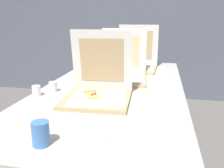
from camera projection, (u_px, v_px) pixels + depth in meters
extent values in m
cube|color=slate|center=(141.00, 11.00, 3.48)|extent=(10.00, 0.10, 2.60)
cube|color=beige|center=(114.00, 88.00, 1.71)|extent=(0.97, 2.01, 0.03)
cylinder|color=#38383D|center=(95.00, 93.00, 2.77)|extent=(0.04, 0.04, 0.70)
cylinder|color=#38383D|center=(167.00, 98.00, 2.61)|extent=(0.04, 0.04, 0.70)
cube|color=tan|center=(97.00, 99.00, 1.41)|extent=(0.41, 0.41, 0.02)
cube|color=silver|center=(98.00, 97.00, 1.40)|extent=(0.37, 0.37, 0.00)
cube|color=white|center=(102.00, 60.00, 1.51)|extent=(0.39, 0.08, 0.39)
cube|color=tan|center=(102.00, 60.00, 1.51)|extent=(0.28, 0.05, 0.28)
cube|color=#E0B266|center=(92.00, 95.00, 1.42)|extent=(0.12, 0.14, 0.01)
cube|color=tan|center=(90.00, 92.00, 1.48)|extent=(0.08, 0.06, 0.02)
sphere|color=red|center=(92.00, 95.00, 1.41)|extent=(0.02, 0.02, 0.02)
sphere|color=red|center=(95.00, 94.00, 1.42)|extent=(0.02, 0.02, 0.02)
cube|color=tan|center=(121.00, 79.00, 1.86)|extent=(0.42, 0.42, 0.02)
cube|color=silver|center=(122.00, 77.00, 1.86)|extent=(0.39, 0.39, 0.00)
cube|color=white|center=(124.00, 50.00, 2.06)|extent=(0.40, 0.17, 0.37)
cube|color=tan|center=(124.00, 51.00, 2.05)|extent=(0.29, 0.12, 0.26)
cylinder|color=white|center=(117.00, 75.00, 1.82)|extent=(0.03, 0.03, 0.00)
cylinder|color=white|center=(118.00, 77.00, 1.82)|extent=(0.01, 0.00, 0.03)
cylinder|color=white|center=(117.00, 77.00, 1.83)|extent=(0.01, 0.00, 0.03)
cylinder|color=white|center=(116.00, 77.00, 1.82)|extent=(0.00, 0.00, 0.03)
cube|color=tan|center=(135.00, 69.00, 2.24)|extent=(0.40, 0.40, 0.02)
cube|color=silver|center=(135.00, 67.00, 2.24)|extent=(0.36, 0.36, 0.00)
cube|color=white|center=(138.00, 45.00, 2.36)|extent=(0.39, 0.04, 0.39)
cube|color=tan|center=(138.00, 45.00, 2.35)|extent=(0.28, 0.03, 0.28)
cylinder|color=white|center=(76.00, 78.00, 1.82)|extent=(0.05, 0.05, 0.07)
cylinder|color=white|center=(53.00, 87.00, 1.58)|extent=(0.05, 0.05, 0.07)
cylinder|color=white|center=(36.00, 91.00, 1.50)|extent=(0.05, 0.05, 0.07)
cylinder|color=white|center=(95.00, 70.00, 2.08)|extent=(0.05, 0.05, 0.07)
cylinder|color=#477FCC|center=(41.00, 134.00, 0.91)|extent=(0.07, 0.07, 0.10)
cube|color=white|center=(98.00, 134.00, 1.01)|extent=(0.18, 0.18, 0.00)
cube|color=white|center=(96.00, 132.00, 1.02)|extent=(0.15, 0.15, 0.00)
cube|color=white|center=(95.00, 130.00, 1.03)|extent=(0.15, 0.15, 0.00)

